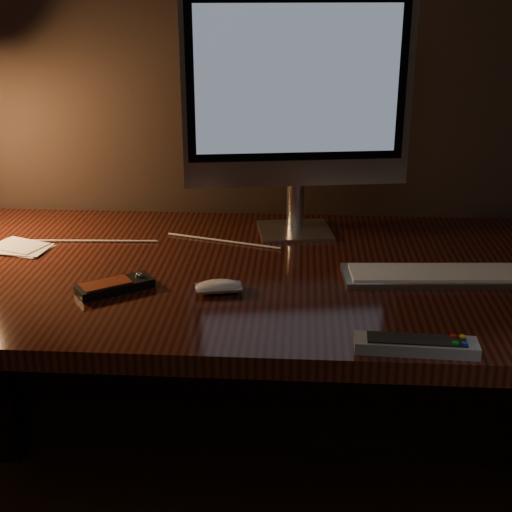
# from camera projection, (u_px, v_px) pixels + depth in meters

# --- Properties ---
(desk) EXTENTS (1.60, 0.75, 0.75)m
(desk) POSITION_uv_depth(u_px,v_px,m) (263.00, 310.00, 1.59)
(desk) COLOR #3C150D
(desk) RESTS_ON ground
(monitor) EXTENTS (0.51, 0.17, 0.54)m
(monitor) POSITION_uv_depth(u_px,v_px,m) (297.00, 97.00, 1.58)
(monitor) COLOR silver
(monitor) RESTS_ON desk
(keyboard) EXTENTS (0.42, 0.14, 0.02)m
(keyboard) POSITION_uv_depth(u_px,v_px,m) (445.00, 275.00, 1.43)
(keyboard) COLOR silver
(keyboard) RESTS_ON desk
(mouse) EXTENTS (0.10, 0.06, 0.02)m
(mouse) POSITION_uv_depth(u_px,v_px,m) (218.00, 288.00, 1.37)
(mouse) COLOR white
(mouse) RESTS_ON desk
(media_remote) EXTENTS (0.15, 0.13, 0.03)m
(media_remote) POSITION_uv_depth(u_px,v_px,m) (115.00, 286.00, 1.37)
(media_remote) COLOR black
(media_remote) RESTS_ON desk
(tv_remote) EXTENTS (0.20, 0.06, 0.03)m
(tv_remote) POSITION_uv_depth(u_px,v_px,m) (416.00, 345.00, 1.15)
(tv_remote) COLOR gray
(tv_remote) RESTS_ON desk
(papers) EXTENTS (0.16, 0.12, 0.01)m
(papers) POSITION_uv_depth(u_px,v_px,m) (19.00, 248.00, 1.59)
(papers) COLOR white
(papers) RESTS_ON desk
(cable) EXTENTS (0.57, 0.09, 0.00)m
(cable) POSITION_uv_depth(u_px,v_px,m) (157.00, 243.00, 1.62)
(cable) COLOR white
(cable) RESTS_ON desk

